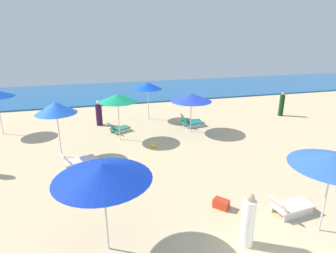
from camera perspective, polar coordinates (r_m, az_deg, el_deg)
ocean at (r=28.58m, az=-5.96°, el=7.33°), size 60.00×10.42×0.12m
umbrella_1 at (r=13.53m, az=-22.01°, el=3.57°), size 1.85×1.85×2.68m
lounge_chair_1_0 at (r=12.93m, az=-17.95°, el=-6.70°), size 1.55×1.02×0.75m
umbrella_2 at (r=18.59m, az=-4.12°, el=8.32°), size 1.88×1.88×2.52m
umbrella_3 at (r=7.15m, az=-13.29°, el=-9.00°), size 2.49×2.49×2.56m
umbrella_5 at (r=16.15m, az=4.79°, el=5.97°), size 2.37×2.37×2.32m
lounge_chair_5_0 at (r=17.95m, az=4.53°, el=1.19°), size 1.35×0.64×0.73m
lounge_chair_5_1 at (r=17.54m, az=4.87°, el=0.78°), size 1.46×0.83×0.71m
umbrella_6 at (r=15.00m, az=-10.28°, el=5.77°), size 2.05×2.05×2.56m
lounge_chair_6_0 at (r=16.75m, az=-10.15°, el=-0.37°), size 1.42×1.09×0.67m
umbrella_7 at (r=8.88m, az=30.80°, el=-5.88°), size 2.35×2.35×2.50m
lounge_chair_7_1 at (r=10.18m, az=23.76°, el=-14.77°), size 1.48×0.77×0.68m
beachgoer_0 at (r=21.28m, az=22.24°, el=4.12°), size 0.48×0.48×1.67m
beachgoer_3 at (r=18.15m, az=-13.96°, el=2.52°), size 0.55×0.55×1.61m
beachgoer_4 at (r=8.27m, az=16.05°, el=-18.22°), size 0.52×0.52×1.62m
beach_ball_0 at (r=14.33m, az=-3.05°, el=-3.88°), size 0.25×0.25×0.25m
cooler_box_1 at (r=9.87m, az=10.84°, el=-15.29°), size 0.57×0.59×0.31m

